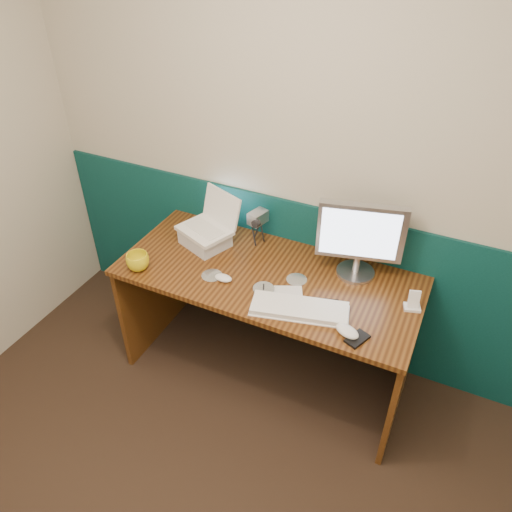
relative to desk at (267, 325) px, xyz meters
The scene contains 19 objects.
back_wall 0.96m from the desk, 65.47° to the left, with size 3.50×0.04×2.50m, color #BBB49E.
wainscot 0.42m from the desk, 64.75° to the left, with size 3.48×0.02×1.00m, color #073032.
desk is the anchor object (origin of this frame).
laptop_riser 0.61m from the desk, 167.58° to the left, with size 0.24×0.21×0.08m, color silver.
laptop 0.73m from the desk, 167.58° to the left, with size 0.28×0.21×0.23m, color white, non-canonical shape.
monitor 0.75m from the desk, 26.26° to the left, with size 0.43×0.12×0.43m, color #ACACB0, non-canonical shape.
keyboard 0.50m from the desk, 37.73° to the right, with size 0.46×0.15×0.03m, color white.
mouse_right 0.69m from the desk, 26.07° to the right, with size 0.12×0.07×0.04m, color silver.
mouse_left 0.46m from the desk, 142.32° to the right, with size 0.10×0.06×0.03m, color white.
mug 0.81m from the desk, 158.52° to the right, with size 0.12×0.12×0.10m, color gold.
camcorder 0.57m from the desk, 125.60° to the left, with size 0.10×0.14×0.22m, color #AEAEB3, non-canonical shape.
cd_spindle 0.41m from the desk, 75.16° to the right, with size 0.11×0.11×0.02m, color #ADB6BD.
cd_loose_a 0.48m from the desk, 152.62° to the right, with size 0.11×0.11×0.00m, color #B5BFC6.
cd_loose_b 0.41m from the desk, ahead, with size 0.11×0.11×0.00m, color silver.
pen 0.51m from the desk, 11.55° to the right, with size 0.01×0.01×0.15m, color black.
papers 0.42m from the desk, 30.60° to the right, with size 0.14×0.09×0.00m, color silver.
dock 0.83m from the desk, ahead, with size 0.08×0.06×0.01m, color white.
music_player 0.86m from the desk, ahead, with size 0.05×0.01×0.09m, color white.
pda 0.73m from the desk, 25.06° to the right, with size 0.07×0.11×0.01m, color black.
Camera 1 is at (0.66, -0.51, 2.39)m, focal length 35.00 mm.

